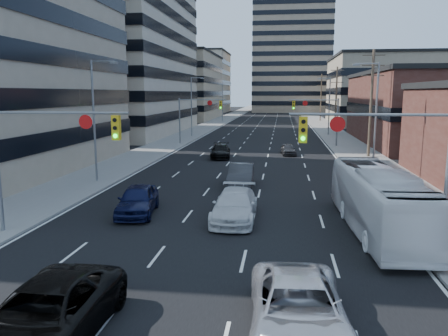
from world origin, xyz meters
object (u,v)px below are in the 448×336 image
white_van (235,205)px  silver_suv (298,309)px  transit_bus (378,201)px  black_pickup (45,316)px  sedan_blue (138,200)px

white_van → silver_suv: silver_suv is taller
white_van → transit_bus: 7.20m
white_van → silver_suv: 11.35m
black_pickup → silver_suv: 6.84m
transit_bus → sedan_blue: 12.67m
silver_suv → transit_bus: 10.78m
white_van → transit_bus: size_ratio=0.49×
black_pickup → sedan_blue: bearing=97.5°
black_pickup → sedan_blue: (-1.71, 12.66, -0.01)m
white_van → sedan_blue: sedan_blue is taller
black_pickup → white_van: bearing=72.7°
transit_bus → sedan_blue: (-12.56, 1.45, -0.73)m
white_van → sedan_blue: (-5.48, 0.42, 0.02)m
sedan_blue → white_van: bearing=-12.3°
black_pickup → white_van: black_pickup is taller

